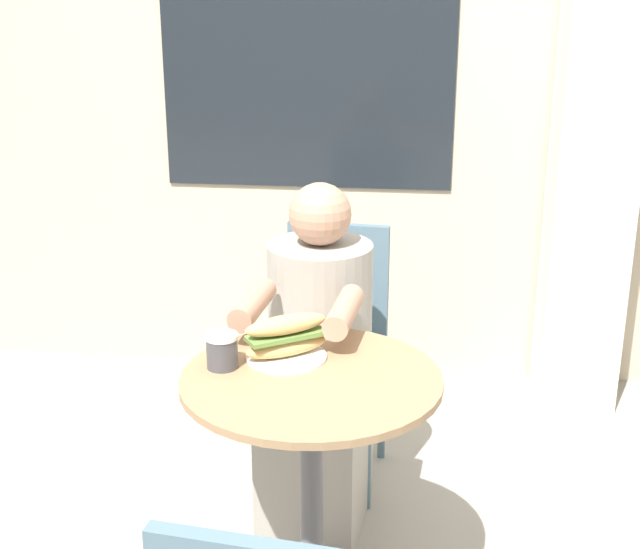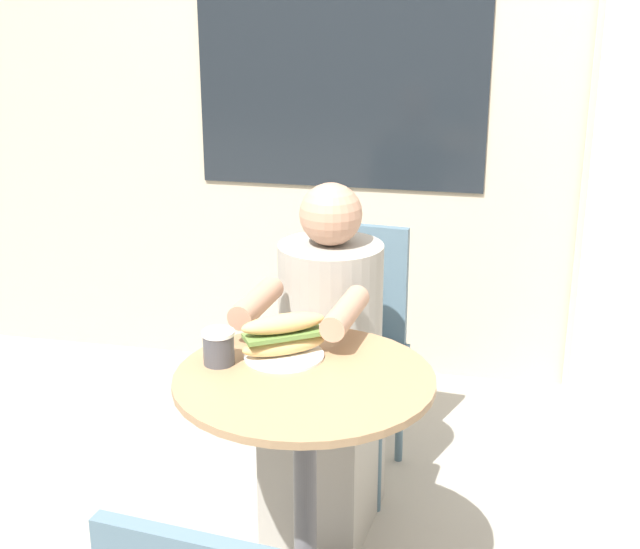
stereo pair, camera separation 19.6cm
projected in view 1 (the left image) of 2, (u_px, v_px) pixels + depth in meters
The scene contains 7 objects.
storefront_wall at pixel (363, 44), 3.55m from camera, with size 8.00×0.09×2.80m.
lattice_pillar at pixel (599, 106), 3.32m from camera, with size 0.30×0.30×2.40m.
cafe_table at pixel (311, 450), 2.24m from camera, with size 0.65×0.65×0.74m.
diner_chair at pixel (333, 328), 3.04m from camera, with size 0.41×0.41×0.87m.
seated_diner at pixel (318, 383), 2.73m from camera, with size 0.36×0.58×1.10m.
sandwich_on_plate at pixel (286, 339), 2.26m from camera, with size 0.22×0.21×0.12m.
drink_cup at pixel (222, 351), 2.21m from camera, with size 0.08×0.08×0.09m.
Camera 1 is at (0.25, -1.96, 1.69)m, focal length 50.00 mm.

